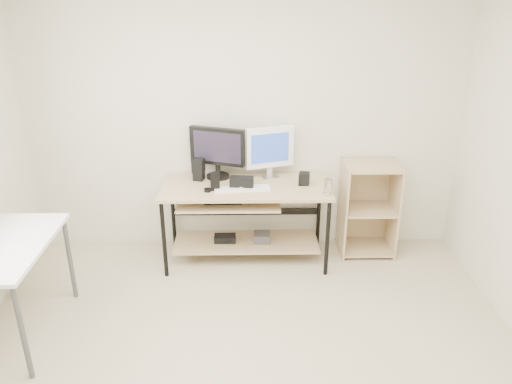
{
  "coord_description": "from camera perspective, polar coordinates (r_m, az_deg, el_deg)",
  "views": [
    {
      "loc": [
        0.03,
        -2.45,
        2.43
      ],
      "look_at": [
        0.09,
        1.3,
        0.83
      ],
      "focal_mm": 35.0,
      "sensor_mm": 36.0,
      "label": 1
    }
  ],
  "objects": [
    {
      "name": "room",
      "position": [
        2.74,
        -4.27,
        -1.02
      ],
      "size": [
        4.01,
        4.01,
        2.62
      ],
      "color": "#B9AC8E",
      "rests_on": "ground"
    },
    {
      "name": "desk",
      "position": [
        4.53,
        -1.5,
        -1.68
      ],
      "size": [
        1.5,
        0.65,
        0.75
      ],
      "color": "tan",
      "rests_on": "ground"
    },
    {
      "name": "side_table",
      "position": [
        3.91,
        -26.82,
        -6.39
      ],
      "size": [
        0.6,
        1.0,
        0.75
      ],
      "color": "white",
      "rests_on": "ground"
    },
    {
      "name": "shelf_unit",
      "position": [
        4.84,
        12.59,
        -1.68
      ],
      "size": [
        0.5,
        0.4,
        0.9
      ],
      "color": "tan",
      "rests_on": "ground"
    },
    {
      "name": "black_monitor",
      "position": [
        4.54,
        -4.45,
        4.86
      ],
      "size": [
        0.51,
        0.21,
        0.47
      ],
      "rotation": [
        0.0,
        0.0,
        -0.32
      ],
      "color": "black",
      "rests_on": "desk"
    },
    {
      "name": "white_imac",
      "position": [
        4.53,
        1.6,
        4.96
      ],
      "size": [
        0.44,
        0.18,
        0.48
      ],
      "rotation": [
        0.0,
        0.0,
        0.3
      ],
      "color": "silver",
      "rests_on": "desk"
    },
    {
      "name": "keyboard",
      "position": [
        4.35,
        -1.59,
        0.4
      ],
      "size": [
        0.49,
        0.18,
        0.02
      ],
      "primitive_type": "cube",
      "rotation": [
        0.0,
        0.0,
        0.09
      ],
      "color": "white",
      "rests_on": "desk"
    },
    {
      "name": "mouse",
      "position": [
        4.38,
        -1.53,
        0.71
      ],
      "size": [
        0.11,
        0.13,
        0.04
      ],
      "primitive_type": "ellipsoid",
      "rotation": [
        0.0,
        0.0,
        -0.43
      ],
      "color": "#ADADB2",
      "rests_on": "desk"
    },
    {
      "name": "center_speaker",
      "position": [
        4.36,
        -1.65,
        1.09
      ],
      "size": [
        0.21,
        0.11,
        0.1
      ],
      "primitive_type": "cube",
      "rotation": [
        0.0,
        0.0,
        -0.1
      ],
      "color": "black",
      "rests_on": "desk"
    },
    {
      "name": "speaker_left",
      "position": [
        4.55,
        -6.59,
        2.62
      ],
      "size": [
        0.12,
        0.12,
        0.2
      ],
      "rotation": [
        0.0,
        0.0,
        -0.24
      ],
      "color": "black",
      "rests_on": "desk"
    },
    {
      "name": "speaker_right",
      "position": [
        4.46,
        5.53,
        1.55
      ],
      "size": [
        0.11,
        0.11,
        0.11
      ],
      "primitive_type": "cube",
      "rotation": [
        0.0,
        0.0,
        -0.2
      ],
      "color": "black",
      "rests_on": "desk"
    },
    {
      "name": "audio_controller",
      "position": [
        4.33,
        -4.74,
        1.22
      ],
      "size": [
        0.09,
        0.07,
        0.16
      ],
      "primitive_type": "cube",
      "rotation": [
        0.0,
        0.0,
        0.23
      ],
      "color": "black",
      "rests_on": "desk"
    },
    {
      "name": "volume_puck",
      "position": [
        4.32,
        -5.57,
        0.22
      ],
      "size": [
        0.07,
        0.07,
        0.03
      ],
      "primitive_type": "cylinder",
      "rotation": [
        0.0,
        0.0,
        -0.11
      ],
      "color": "black",
      "rests_on": "desk"
    },
    {
      "name": "smartphone",
      "position": [
        4.48,
        5.25,
        0.98
      ],
      "size": [
        0.06,
        0.11,
        0.01
      ],
      "primitive_type": "cube",
      "rotation": [
        0.0,
        0.0,
        -0.07
      ],
      "color": "black",
      "rests_on": "desk"
    },
    {
      "name": "coaster",
      "position": [
        4.3,
        8.16,
        -0.19
      ],
      "size": [
        0.11,
        0.11,
        0.01
      ],
      "primitive_type": "cylinder",
      "rotation": [
        0.0,
        0.0,
        0.38
      ],
      "color": "#9A7045",
      "rests_on": "desk"
    },
    {
      "name": "drinking_glass",
      "position": [
        4.27,
        8.21,
        0.62
      ],
      "size": [
        0.08,
        0.08,
        0.13
      ],
      "primitive_type": "cylinder",
      "rotation": [
        0.0,
        0.0,
        0.38
      ],
      "color": "white",
      "rests_on": "coaster"
    }
  ]
}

